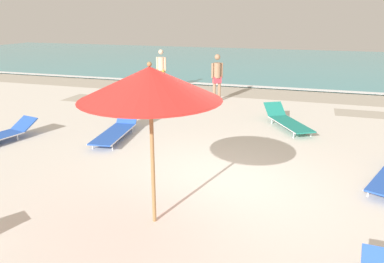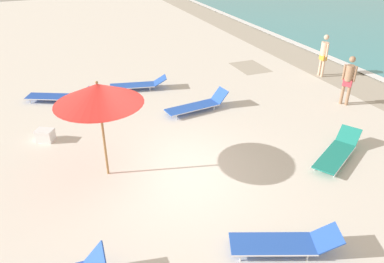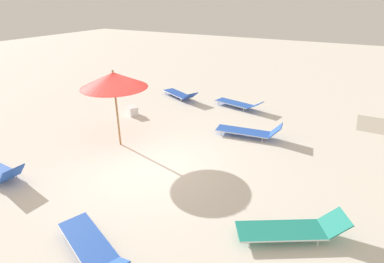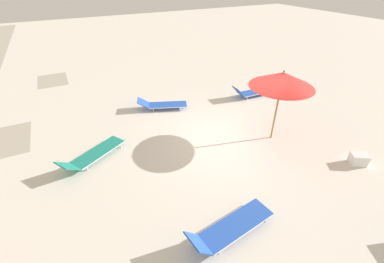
% 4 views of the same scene
% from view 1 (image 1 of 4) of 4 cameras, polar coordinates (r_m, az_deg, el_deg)
% --- Properties ---
extents(ground_plane, '(60.00, 60.00, 0.16)m').
position_cam_1_polar(ground_plane, '(7.16, 3.11, -9.44)').
color(ground_plane, silver).
extents(ocean_water, '(60.00, 19.75, 0.07)m').
position_cam_1_polar(ocean_water, '(26.59, 14.52, 10.14)').
color(ocean_water, teal).
rests_on(ocean_water, ground_plane).
extents(beach_umbrella, '(2.09, 2.09, 2.52)m').
position_cam_1_polar(beach_umbrella, '(5.39, -6.42, 7.21)').
color(beach_umbrella, '#9E7547').
rests_on(beach_umbrella, ground_plane).
extents(sun_lounger_under_umbrella, '(1.64, 2.21, 0.53)m').
position_cam_1_polar(sun_lounger_under_umbrella, '(11.18, 14.29, 1.62)').
color(sun_lounger_under_umbrella, '#1E8475').
rests_on(sun_lounger_under_umbrella, ground_plane).
extents(sun_lounger_near_water_left, '(0.89, 2.31, 0.60)m').
position_cam_1_polar(sun_lounger_near_water_left, '(10.15, -11.42, 0.26)').
color(sun_lounger_near_water_left, blue).
rests_on(sun_lounger_near_water_left, ground_plane).
extents(beachgoer_wading_adult, '(0.45, 0.27, 1.76)m').
position_cam_1_polar(beachgoer_wading_adult, '(15.99, -4.71, 9.64)').
color(beachgoer_wading_adult, beige).
rests_on(beachgoer_wading_adult, ground_plane).
extents(beachgoer_shoreline_child, '(0.38, 0.32, 1.76)m').
position_cam_1_polar(beachgoer_shoreline_child, '(14.06, 3.84, 8.59)').
color(beachgoer_shoreline_child, '#A37A5B').
rests_on(beachgoer_shoreline_child, ground_plane).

